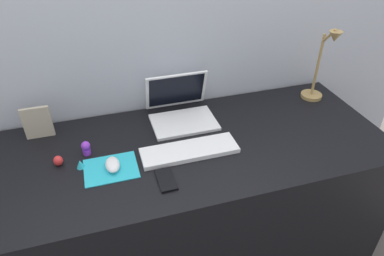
# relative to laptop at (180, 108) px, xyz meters

# --- Properties ---
(ground_plane) EXTENTS (6.00, 6.00, 0.00)m
(ground_plane) POSITION_rel_laptop_xyz_m (-0.02, -0.23, -0.79)
(ground_plane) COLOR #59514C
(back_wall) EXTENTS (2.96, 0.05, 1.43)m
(back_wall) POSITION_rel_laptop_xyz_m (-0.02, 0.17, -0.08)
(back_wall) COLOR #B2B7C1
(back_wall) RESTS_ON ground_plane
(desk) EXTENTS (1.76, 0.72, 0.74)m
(desk) POSITION_rel_laptop_xyz_m (-0.02, -0.23, -0.42)
(desk) COLOR black
(desk) RESTS_ON ground_plane
(laptop) EXTENTS (0.30, 0.27, 0.21)m
(laptop) POSITION_rel_laptop_xyz_m (0.00, 0.00, 0.00)
(laptop) COLOR white
(laptop) RESTS_ON desk
(keyboard) EXTENTS (0.41, 0.13, 0.02)m
(keyboard) POSITION_rel_laptop_xyz_m (-0.04, -0.28, -0.04)
(keyboard) COLOR white
(keyboard) RESTS_ON desk
(mousepad) EXTENTS (0.21, 0.17, 0.00)m
(mousepad) POSITION_rel_laptop_xyz_m (-0.37, -0.29, -0.05)
(mousepad) COLOR #28B7CC
(mousepad) RESTS_ON desk
(mouse) EXTENTS (0.06, 0.10, 0.03)m
(mouse) POSITION_rel_laptop_xyz_m (-0.36, -0.29, -0.03)
(mouse) COLOR white
(mouse) RESTS_ON mousepad
(cell_phone) EXTENTS (0.07, 0.13, 0.01)m
(cell_phone) POSITION_rel_laptop_xyz_m (-0.17, -0.42, -0.05)
(cell_phone) COLOR black
(cell_phone) RESTS_ON desk
(desk_lamp) EXTENTS (0.11, 0.16, 0.39)m
(desk_lamp) POSITION_rel_laptop_xyz_m (0.72, -0.04, 0.13)
(desk_lamp) COLOR #A5844C
(desk_lamp) RESTS_ON desk
(picture_frame) EXTENTS (0.12, 0.02, 0.15)m
(picture_frame) POSITION_rel_laptop_xyz_m (-0.64, 0.03, 0.02)
(picture_frame) COLOR #B2A58C
(picture_frame) RESTS_ON desk
(toy_figurine_cyan) EXTENTS (0.03, 0.03, 0.04)m
(toy_figurine_cyan) POSITION_rel_laptop_xyz_m (-0.48, -0.24, -0.03)
(toy_figurine_cyan) COLOR #28B7CC
(toy_figurine_cyan) RESTS_ON desk
(toy_figurine_red) EXTENTS (0.04, 0.04, 0.04)m
(toy_figurine_red) POSITION_rel_laptop_xyz_m (-0.56, -0.20, -0.03)
(toy_figurine_red) COLOR red
(toy_figurine_red) RESTS_ON desk
(toy_figurine_purple) EXTENTS (0.04, 0.04, 0.06)m
(toy_figurine_purple) POSITION_rel_laptop_xyz_m (-0.45, -0.16, -0.02)
(toy_figurine_purple) COLOR purple
(toy_figurine_purple) RESTS_ON desk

